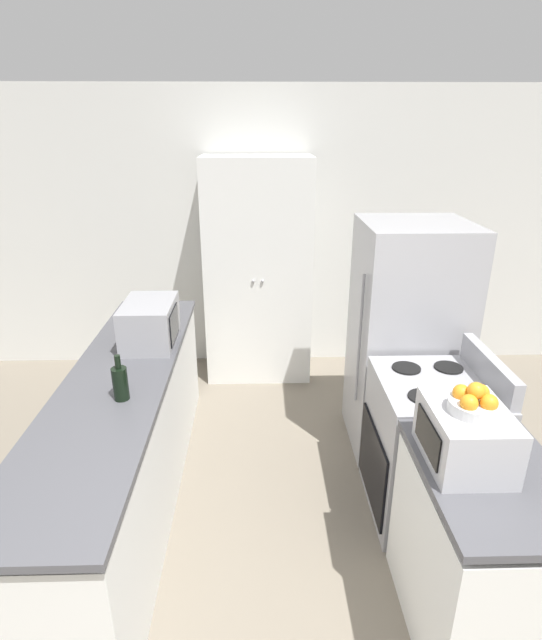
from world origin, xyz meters
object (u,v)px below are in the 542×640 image
toaster_oven (466,436)px  microwave (150,323)px  refrigerator (406,339)px  wine_bottle (120,383)px  stove (428,447)px  fruit_bowl (474,402)px  pantry_cabinet (258,272)px

toaster_oven → microwave: bearing=141.1°
refrigerator → wine_bottle: (-1.79, -0.89, 0.16)m
stove → fruit_bowl: 1.04m
microwave → wine_bottle: (-0.02, -0.73, -0.05)m
wine_bottle → refrigerator: bearing=26.4°
pantry_cabinet → wine_bottle: bearing=-109.8°
refrigerator → wine_bottle: refrigerator is taller
pantry_cabinet → refrigerator: bearing=-47.4°
microwave → toaster_oven: size_ratio=1.16×
pantry_cabinet → wine_bottle: pantry_cabinet is taller
refrigerator → toaster_oven: size_ratio=4.02×
refrigerator → microwave: refrigerator is taller
pantry_cabinet → fruit_bowl: size_ratio=9.66×
stove → refrigerator: bearing=87.0°
fruit_bowl → toaster_oven: bearing=114.2°
wine_bottle → fruit_bowl: fruit_bowl is taller
toaster_oven → fruit_bowl: 0.18m
refrigerator → microwave: (-1.77, -0.16, 0.21)m
wine_bottle → microwave: bearing=88.6°
wine_bottle → stove: bearing=4.4°
pantry_cabinet → toaster_oven: bearing=-71.2°
refrigerator → toaster_oven: 1.48m
wine_bottle → pantry_cabinet: bearing=70.2°
pantry_cabinet → toaster_oven: (0.89, -2.61, 0.02)m
refrigerator → wine_bottle: bearing=-153.6°
refrigerator → microwave: 1.79m
pantry_cabinet → stove: size_ratio=1.91×
microwave → toaster_oven: (1.60, -1.30, -0.02)m
fruit_bowl → refrigerator: bearing=83.6°
stove → refrigerator: size_ratio=0.63×
pantry_cabinet → stove: bearing=-61.9°
refrigerator → fruit_bowl: size_ratio=8.00×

